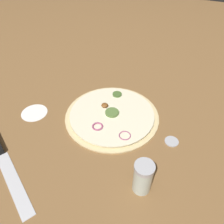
{
  "coord_description": "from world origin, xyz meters",
  "views": [
    {
      "loc": [
        -0.49,
        -0.22,
        0.51
      ],
      "look_at": [
        0.0,
        0.0,
        0.02
      ],
      "focal_mm": 35.0,
      "sensor_mm": 36.0,
      "label": 1
    }
  ],
  "objects_px": {
    "spice_jar": "(143,177)",
    "loose_cap": "(172,141)",
    "pizza": "(112,115)",
    "knife": "(0,151)"
  },
  "relations": [
    {
      "from": "loose_cap",
      "to": "spice_jar",
      "type": "bearing_deg",
      "value": 168.04
    },
    {
      "from": "knife",
      "to": "loose_cap",
      "type": "relative_size",
      "value": 7.24
    },
    {
      "from": "pizza",
      "to": "loose_cap",
      "type": "height_order",
      "value": "pizza"
    },
    {
      "from": "pizza",
      "to": "spice_jar",
      "type": "bearing_deg",
      "value": -140.46
    },
    {
      "from": "pizza",
      "to": "knife",
      "type": "distance_m",
      "value": 0.35
    },
    {
      "from": "spice_jar",
      "to": "knife",
      "type": "bearing_deg",
      "value": 98.62
    },
    {
      "from": "knife",
      "to": "loose_cap",
      "type": "bearing_deg",
      "value": 58.46
    },
    {
      "from": "loose_cap",
      "to": "pizza",
      "type": "bearing_deg",
      "value": 81.97
    },
    {
      "from": "spice_jar",
      "to": "loose_cap",
      "type": "xyz_separation_m",
      "value": [
        0.18,
        -0.04,
        -0.04
      ]
    },
    {
      "from": "loose_cap",
      "to": "knife",
      "type": "bearing_deg",
      "value": 118.52
    }
  ]
}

